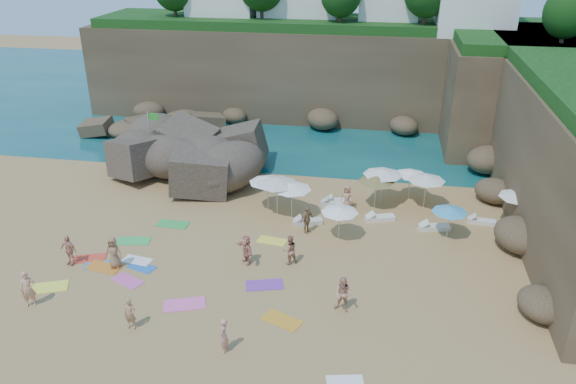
% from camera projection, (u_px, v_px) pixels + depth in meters
% --- Properties ---
extents(ground, '(120.00, 120.00, 0.00)m').
position_uv_depth(ground, '(244.00, 244.00, 31.33)').
color(ground, tan).
rests_on(ground, ground).
extents(seawater, '(120.00, 120.00, 0.00)m').
position_uv_depth(seawater, '(314.00, 99.00, 58.08)').
color(seawater, '#0C4751').
rests_on(seawater, ground).
extents(cliff_back, '(44.00, 8.00, 8.00)m').
position_uv_depth(cliff_back, '(329.00, 72.00, 51.61)').
color(cliff_back, brown).
rests_on(cliff_back, ground).
extents(cliff_corner, '(10.00, 12.00, 8.00)m').
position_uv_depth(cliff_corner, '(509.00, 94.00, 44.82)').
color(cliff_corner, brown).
rests_on(cliff_corner, ground).
extents(rock_promontory, '(12.00, 7.00, 2.00)m').
position_uv_depth(rock_promontory, '(163.00, 138.00, 47.30)').
color(rock_promontory, brown).
rests_on(rock_promontory, ground).
extents(marina_masts, '(3.10, 0.10, 6.00)m').
position_uv_depth(marina_masts, '(160.00, 64.00, 59.36)').
color(marina_masts, white).
rests_on(marina_masts, ground).
extents(rock_outcrop, '(9.80, 8.20, 3.43)m').
position_uv_depth(rock_outcrop, '(192.00, 175.00, 40.19)').
color(rock_outcrop, brown).
rests_on(rock_outcrop, ground).
extents(flag_pole, '(0.85, 0.15, 4.36)m').
position_uv_depth(flag_pole, '(152.00, 133.00, 39.95)').
color(flag_pole, silver).
rests_on(flag_pole, ground).
extents(parasol_0, '(2.49, 2.49, 2.35)m').
position_uv_depth(parasol_0, '(383.00, 172.00, 35.16)').
color(parasol_0, silver).
rests_on(parasol_0, ground).
extents(parasol_1, '(2.57, 2.57, 2.43)m').
position_uv_depth(parasol_1, '(277.00, 181.00, 33.73)').
color(parasol_1, silver).
rests_on(parasol_1, ground).
extents(parasol_2, '(2.34, 2.34, 2.21)m').
position_uv_depth(parasol_2, '(427.00, 178.00, 34.65)').
color(parasol_2, silver).
rests_on(parasol_2, ground).
extents(parasol_4, '(2.11, 2.11, 2.00)m').
position_uv_depth(parasol_4, '(411.00, 173.00, 35.89)').
color(parasol_4, silver).
rests_on(parasol_4, ground).
extents(parasol_5, '(2.33, 2.33, 2.21)m').
position_uv_depth(parasol_5, '(268.00, 180.00, 34.41)').
color(parasol_5, silver).
rests_on(parasol_5, ground).
extents(parasol_6, '(2.27, 2.27, 2.14)m').
position_uv_depth(parasol_6, '(376.00, 179.00, 34.63)').
color(parasol_6, silver).
rests_on(parasol_6, ground).
extents(parasol_8, '(2.39, 2.39, 2.26)m').
position_uv_depth(parasol_8, '(520.00, 194.00, 32.36)').
color(parasol_8, silver).
rests_on(parasol_8, ground).
extents(parasol_9, '(2.38, 2.38, 2.25)m').
position_uv_depth(parasol_9, '(292.00, 186.00, 33.41)').
color(parasol_9, silver).
rests_on(parasol_9, ground).
extents(parasol_10, '(2.04, 2.04, 1.93)m').
position_uv_depth(parasol_10, '(450.00, 210.00, 31.29)').
color(parasol_10, silver).
rests_on(parasol_10, ground).
extents(parasol_11, '(2.11, 2.11, 2.00)m').
position_uv_depth(parasol_11, '(340.00, 210.00, 31.15)').
color(parasol_11, silver).
rests_on(parasol_11, ground).
extents(lounger_0, '(1.83, 1.11, 0.27)m').
position_uv_depth(lounger_0, '(308.00, 222.00, 33.45)').
color(lounger_0, silver).
rests_on(lounger_0, ground).
extents(lounger_1, '(1.85, 1.14, 0.27)m').
position_uv_depth(lounger_1, '(380.00, 218.00, 33.87)').
color(lounger_1, white).
rests_on(lounger_1, ground).
extents(lounger_2, '(1.76, 0.85, 0.26)m').
position_uv_depth(lounger_2, '(338.00, 201.00, 35.99)').
color(lounger_2, silver).
rests_on(lounger_2, ground).
extents(lounger_3, '(1.64, 0.56, 0.26)m').
position_uv_depth(lounger_3, '(334.00, 204.00, 35.62)').
color(lounger_3, silver).
rests_on(lounger_3, ground).
extents(lounger_4, '(1.66, 0.68, 0.25)m').
position_uv_depth(lounger_4, '(482.00, 222.00, 33.49)').
color(lounger_4, silver).
rests_on(lounger_4, ground).
extents(lounger_5, '(1.86, 0.94, 0.28)m').
position_uv_depth(lounger_5, '(434.00, 227.00, 32.82)').
color(lounger_5, silver).
rests_on(lounger_5, ground).
extents(towel_0, '(1.65, 1.17, 0.03)m').
position_uv_depth(towel_0, '(142.00, 267.00, 29.19)').
color(towel_0, blue).
rests_on(towel_0, ground).
extents(towel_1, '(1.83, 1.41, 0.03)m').
position_uv_depth(towel_1, '(128.00, 281.00, 28.05)').
color(towel_1, '#E258A8').
rests_on(towel_1, ground).
extents(towel_2, '(1.94, 1.16, 0.03)m').
position_uv_depth(towel_2, '(104.00, 267.00, 29.18)').
color(towel_2, orange).
rests_on(towel_2, ground).
extents(towel_3, '(1.98, 1.19, 0.03)m').
position_uv_depth(towel_3, '(134.00, 241.00, 31.64)').
color(towel_3, green).
rests_on(towel_3, ground).
extents(towel_4, '(2.13, 1.62, 0.03)m').
position_uv_depth(towel_4, '(48.00, 287.00, 27.53)').
color(towel_4, '#FDFF43').
rests_on(towel_4, ground).
extents(towel_5, '(1.66, 1.00, 0.03)m').
position_uv_depth(towel_5, '(137.00, 260.00, 29.78)').
color(towel_5, white).
rests_on(towel_5, ground).
extents(towel_6, '(2.03, 1.40, 0.03)m').
position_uv_depth(towel_6, '(264.00, 285.00, 27.72)').
color(towel_6, purple).
rests_on(towel_6, ground).
extents(towel_7, '(1.87, 1.34, 0.03)m').
position_uv_depth(towel_7, '(89.00, 258.00, 29.95)').
color(towel_7, red).
rests_on(towel_7, ground).
extents(towel_8, '(1.80, 1.29, 0.03)m').
position_uv_depth(towel_8, '(100.00, 265.00, 29.39)').
color(towel_8, '#2685CB').
rests_on(towel_8, ground).
extents(towel_9, '(2.16, 1.58, 0.03)m').
position_uv_depth(towel_9, '(185.00, 304.00, 26.28)').
color(towel_9, pink).
rests_on(towel_9, ground).
extents(towel_10, '(2.00, 1.51, 0.03)m').
position_uv_depth(towel_10, '(282.00, 320.00, 25.22)').
color(towel_10, orange).
rests_on(towel_10, ground).
extents(towel_11, '(1.92, 0.99, 0.03)m').
position_uv_depth(towel_11, '(173.00, 224.00, 33.42)').
color(towel_11, green).
rests_on(towel_11, ground).
extents(towel_12, '(1.73, 1.04, 0.03)m').
position_uv_depth(towel_12, '(272.00, 241.00, 31.65)').
color(towel_12, '#FFEE43').
rests_on(towel_12, ground).
extents(towel_13, '(1.56, 1.00, 0.03)m').
position_uv_depth(towel_13, '(345.00, 382.00, 21.80)').
color(towel_13, white).
rests_on(towel_13, ground).
extents(person_stand_0, '(0.80, 0.71, 1.84)m').
position_uv_depth(person_stand_0, '(28.00, 289.00, 25.84)').
color(person_stand_0, tan).
rests_on(person_stand_0, ground).
extents(person_stand_1, '(1.00, 0.94, 1.63)m').
position_uv_depth(person_stand_1, '(290.00, 250.00, 29.21)').
color(person_stand_1, '#A86D54').
rests_on(person_stand_1, ground).
extents(person_stand_2, '(1.18, 1.28, 1.92)m').
position_uv_depth(person_stand_2, '(239.00, 175.00, 37.75)').
color(person_stand_2, '#EC9E86').
rests_on(person_stand_2, ground).
extents(person_stand_3, '(0.88, 1.03, 1.66)m').
position_uv_depth(person_stand_3, '(307.00, 220.00, 32.22)').
color(person_stand_3, olive).
rests_on(person_stand_3, ground).
extents(person_stand_4, '(0.90, 0.69, 1.63)m').
position_uv_depth(person_stand_4, '(347.00, 198.00, 34.87)').
color(person_stand_4, tan).
rests_on(person_stand_4, ground).
extents(person_stand_5, '(1.67, 0.57, 1.77)m').
position_uv_depth(person_stand_5, '(213.00, 157.00, 40.90)').
color(person_stand_5, '#A48052').
rests_on(person_stand_5, ground).
extents(person_stand_6, '(0.41, 0.60, 1.63)m').
position_uv_depth(person_stand_6, '(224.00, 335.00, 23.06)').
color(person_stand_6, tan).
rests_on(person_stand_6, ground).
extents(person_lie_1, '(1.30, 1.82, 0.40)m').
position_uv_depth(person_lie_1, '(71.00, 261.00, 29.40)').
color(person_lie_1, tan).
rests_on(person_lie_1, ground).
extents(person_lie_2, '(1.04, 1.80, 0.46)m').
position_uv_depth(person_lie_2, '(115.00, 264.00, 29.10)').
color(person_lie_2, '#8D6946').
rests_on(person_lie_2, ground).
extents(person_lie_3, '(2.17, 2.16, 0.42)m').
position_uv_depth(person_lie_3, '(246.00, 260.00, 29.48)').
color(person_lie_3, tan).
rests_on(person_lie_3, ground).
extents(person_lie_4, '(0.54, 1.48, 0.35)m').
position_uv_depth(person_lie_4, '(132.00, 325.00, 24.68)').
color(person_lie_4, '#AF7E57').
rests_on(person_lie_4, ground).
extents(person_lie_5, '(1.26, 1.90, 0.66)m').
position_uv_depth(person_lie_5, '(343.00, 305.00, 25.73)').
color(person_lie_5, tan).
rests_on(person_lie_5, ground).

